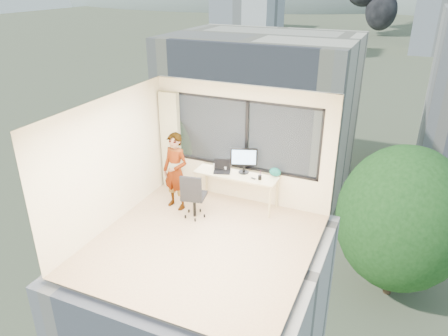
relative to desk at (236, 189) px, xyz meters
The scene contains 21 objects.
floor 1.70m from the desk, 90.00° to the right, with size 4.00×4.00×0.01m, color #D2BA88.
ceiling 2.78m from the desk, 90.00° to the right, with size 4.00×4.00×0.01m, color white.
wall_front 3.78m from the desk, 90.00° to the right, with size 4.00×0.01×2.60m, color #F8E0BF.
wall_left 2.76m from the desk, 140.31° to the right, with size 0.01×4.00×2.60m, color #F8E0BF.
wall_right 2.76m from the desk, 39.69° to the right, with size 0.01×4.00×2.60m, color #F8E0BF.
window_wall 1.20m from the desk, 81.63° to the left, with size 3.30×0.16×1.55m, color black, non-canonical shape.
curtain 1.90m from the desk, behind, with size 0.45×0.14×2.30m, color beige.
desk is the anchor object (origin of this frame).
chair 1.03m from the desk, 125.80° to the right, with size 0.52×0.52×1.03m, color black, non-canonical shape.
person 1.38m from the desk, 151.22° to the right, with size 0.62×0.41×1.69m, color #2D2D33.
monitor 0.68m from the desk, 37.45° to the left, with size 0.57×0.12×0.57m, color black, non-canonical shape.
game_console 0.61m from the desk, 153.60° to the left, with size 0.33×0.28×0.08m, color white.
laptop 0.58m from the desk, 167.92° to the right, with size 0.36×0.38×0.23m, color black, non-canonical shape.
cellphone 0.58m from the desk, 13.34° to the right, with size 0.10×0.05×0.01m, color black.
pen_cup 0.71m from the desk, ahead, with size 0.08×0.08×0.10m, color black.
handbag 0.95m from the desk, 13.87° to the left, with size 0.25×0.13×0.19m, color #0C4A48.
exterior_ground 119.21m from the desk, 90.00° to the left, with size 400.00×400.00×0.04m, color #515B3D.
near_bldg_a 30.64m from the desk, 107.62° to the left, with size 16.00×12.00×14.00m, color beige.
hill_a 340.51m from the desk, 110.65° to the left, with size 288.00×216.00×90.00m, color slate.
tree_a 27.88m from the desk, 128.19° to the left, with size 7.00×7.00×8.00m, color #1E4B19, non-canonical shape.
tree_b 19.51m from the desk, 76.24° to the left, with size 7.60×7.60×9.00m, color #1E4B19, non-canonical shape.
Camera 1 is at (3.07, -6.00, 4.63)m, focal length 34.12 mm.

